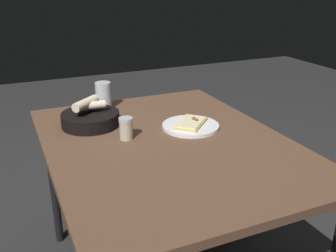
{
  "coord_description": "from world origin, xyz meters",
  "views": [
    {
      "loc": [
        1.27,
        -0.56,
        1.33
      ],
      "look_at": [
        0.0,
        0.0,
        0.79
      ],
      "focal_mm": 41.41,
      "sensor_mm": 36.0,
      "label": 1
    }
  ],
  "objects_px": {
    "dining_table": "(167,155)",
    "bread_basket": "(90,118)",
    "pepper_shaker": "(126,130)",
    "beer_glass": "(104,97)",
    "pizza_plate": "(191,125)"
  },
  "relations": [
    {
      "from": "dining_table",
      "to": "bread_basket",
      "type": "xyz_separation_m",
      "value": [
        -0.29,
        -0.23,
        0.09
      ]
    },
    {
      "from": "dining_table",
      "to": "pepper_shaker",
      "type": "bearing_deg",
      "value": -121.7
    },
    {
      "from": "pepper_shaker",
      "to": "bread_basket",
      "type": "bearing_deg",
      "value": -154.61
    },
    {
      "from": "dining_table",
      "to": "beer_glass",
      "type": "xyz_separation_m",
      "value": [
        -0.49,
        -0.12,
        0.11
      ]
    },
    {
      "from": "pizza_plate",
      "to": "pepper_shaker",
      "type": "xyz_separation_m",
      "value": [
        0.01,
        -0.29,
        0.03
      ]
    },
    {
      "from": "bread_basket",
      "to": "beer_glass",
      "type": "bearing_deg",
      "value": 150.62
    },
    {
      "from": "pizza_plate",
      "to": "bread_basket",
      "type": "bearing_deg",
      "value": -117.01
    },
    {
      "from": "pizza_plate",
      "to": "pepper_shaker",
      "type": "relative_size",
      "value": 2.72
    },
    {
      "from": "pizza_plate",
      "to": "bread_basket",
      "type": "xyz_separation_m",
      "value": [
        -0.2,
        -0.38,
        0.02
      ]
    },
    {
      "from": "dining_table",
      "to": "pepper_shaker",
      "type": "xyz_separation_m",
      "value": [
        -0.09,
        -0.14,
        0.1
      ]
    },
    {
      "from": "beer_glass",
      "to": "bread_basket",
      "type": "bearing_deg",
      "value": -29.38
    },
    {
      "from": "dining_table",
      "to": "bread_basket",
      "type": "relative_size",
      "value": 4.76
    },
    {
      "from": "beer_glass",
      "to": "pepper_shaker",
      "type": "bearing_deg",
      "value": -2.6
    },
    {
      "from": "pizza_plate",
      "to": "beer_glass",
      "type": "height_order",
      "value": "beer_glass"
    },
    {
      "from": "dining_table",
      "to": "bread_basket",
      "type": "bearing_deg",
      "value": -140.75
    }
  ]
}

